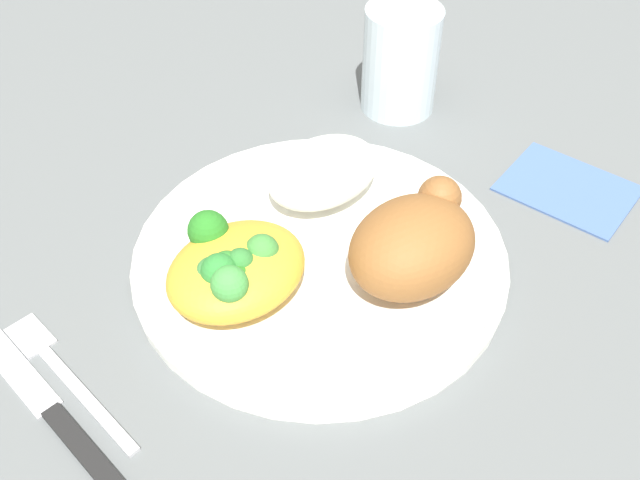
% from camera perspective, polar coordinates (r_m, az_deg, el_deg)
% --- Properties ---
extents(ground_plane, '(2.00, 2.00, 0.00)m').
position_cam_1_polar(ground_plane, '(0.56, -0.00, -1.81)').
color(ground_plane, slate).
extents(plate, '(0.28, 0.28, 0.01)m').
position_cam_1_polar(plate, '(0.55, -0.00, -1.26)').
color(plate, white).
rests_on(plate, ground_plane).
extents(roasted_chicken, '(0.11, 0.08, 0.06)m').
position_cam_1_polar(roasted_chicken, '(0.51, 7.27, -0.25)').
color(roasted_chicken, brown).
rests_on(roasted_chicken, plate).
extents(rice_pile, '(0.10, 0.07, 0.04)m').
position_cam_1_polar(rice_pile, '(0.59, 0.24, 5.30)').
color(rice_pile, white).
rests_on(rice_pile, plate).
extents(mac_cheese_with_broccoli, '(0.10, 0.09, 0.05)m').
position_cam_1_polar(mac_cheese_with_broccoli, '(0.51, -6.65, -2.13)').
color(mac_cheese_with_broccoli, gold).
rests_on(mac_cheese_with_broccoli, plate).
extents(fork, '(0.02, 0.14, 0.01)m').
position_cam_1_polar(fork, '(0.52, -19.14, -9.66)').
color(fork, silver).
rests_on(fork, ground_plane).
extents(knife, '(0.02, 0.19, 0.01)m').
position_cam_1_polar(knife, '(0.50, -20.06, -12.21)').
color(knife, black).
rests_on(knife, ground_plane).
extents(water_glass, '(0.07, 0.07, 0.10)m').
position_cam_1_polar(water_glass, '(0.70, 6.24, 13.64)').
color(water_glass, silver).
rests_on(water_glass, ground_plane).
extents(napkin, '(0.09, 0.11, 0.00)m').
position_cam_1_polar(napkin, '(0.65, 18.60, 3.84)').
color(napkin, '#47669E').
rests_on(napkin, ground_plane).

